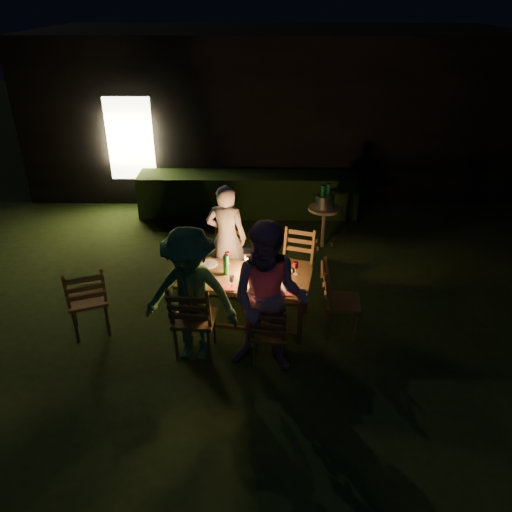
{
  "coord_description": "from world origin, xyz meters",
  "views": [
    {
      "loc": [
        -0.2,
        -5.38,
        3.91
      ],
      "look_at": [
        -0.29,
        0.35,
        0.85
      ],
      "focal_mm": 35.0,
      "sensor_mm": 36.0,
      "label": 1
    }
  ],
  "objects_px": {
    "chair_end": "(340,312)",
    "person_house_side": "(227,238)",
    "chair_near_left": "(195,331)",
    "side_table": "(324,212)",
    "person_opp_right": "(269,300)",
    "chair_spare": "(90,311)",
    "ice_bucket": "(325,201)",
    "bottle_bucket_b": "(328,198)",
    "chair_far_left": "(227,271)",
    "lantern": "(250,264)",
    "bottle_bucket_a": "(322,199)",
    "bottle_table": "(226,265)",
    "dining_table": "(245,281)",
    "chair_near_right": "(269,344)",
    "person_opp_left": "(191,296)",
    "chair_far_right": "(295,277)"
  },
  "relations": [
    {
      "from": "chair_near_right",
      "to": "chair_far_left",
      "type": "relative_size",
      "value": 0.98
    },
    {
      "from": "chair_far_left",
      "to": "person_opp_right",
      "type": "distance_m",
      "value": 1.93
    },
    {
      "from": "ice_bucket",
      "to": "bottle_bucket_a",
      "type": "relative_size",
      "value": 0.94
    },
    {
      "from": "bottle_bucket_a",
      "to": "chair_near_right",
      "type": "bearing_deg",
      "value": -106.37
    },
    {
      "from": "chair_far_right",
      "to": "person_opp_left",
      "type": "relative_size",
      "value": 0.59
    },
    {
      "from": "chair_far_right",
      "to": "ice_bucket",
      "type": "height_order",
      "value": "chair_far_right"
    },
    {
      "from": "chair_end",
      "to": "person_house_side",
      "type": "bearing_deg",
      "value": -121.07
    },
    {
      "from": "bottle_bucket_a",
      "to": "ice_bucket",
      "type": "bearing_deg",
      "value": 38.66
    },
    {
      "from": "chair_far_left",
      "to": "chair_spare",
      "type": "height_order",
      "value": "chair_spare"
    },
    {
      "from": "chair_far_right",
      "to": "person_house_side",
      "type": "bearing_deg",
      "value": 4.13
    },
    {
      "from": "person_opp_left",
      "to": "lantern",
      "type": "bearing_deg",
      "value": 60.11
    },
    {
      "from": "dining_table",
      "to": "bottle_bucket_a",
      "type": "height_order",
      "value": "bottle_bucket_a"
    },
    {
      "from": "person_opp_right",
      "to": "bottle_bucket_a",
      "type": "xyz_separation_m",
      "value": [
        0.89,
        3.06,
        -0.03
      ]
    },
    {
      "from": "person_house_side",
      "to": "person_opp_left",
      "type": "distance_m",
      "value": 1.64
    },
    {
      "from": "lantern",
      "to": "chair_far_right",
      "type": "bearing_deg",
      "value": 44.84
    },
    {
      "from": "chair_spare",
      "to": "dining_table",
      "type": "bearing_deg",
      "value": -13.64
    },
    {
      "from": "dining_table",
      "to": "bottle_table",
      "type": "relative_size",
      "value": 6.31
    },
    {
      "from": "chair_far_left",
      "to": "ice_bucket",
      "type": "height_order",
      "value": "ice_bucket"
    },
    {
      "from": "dining_table",
      "to": "chair_near_left",
      "type": "distance_m",
      "value": 0.94
    },
    {
      "from": "side_table",
      "to": "person_house_side",
      "type": "bearing_deg",
      "value": -139.3
    },
    {
      "from": "person_opp_right",
      "to": "side_table",
      "type": "distance_m",
      "value": 3.25
    },
    {
      "from": "bottle_bucket_a",
      "to": "side_table",
      "type": "bearing_deg",
      "value": 38.66
    },
    {
      "from": "chair_near_right",
      "to": "chair_end",
      "type": "relative_size",
      "value": 0.89
    },
    {
      "from": "person_opp_right",
      "to": "bottle_bucket_a",
      "type": "relative_size",
      "value": 5.71
    },
    {
      "from": "chair_far_left",
      "to": "person_opp_right",
      "type": "xyz_separation_m",
      "value": [
        0.6,
        -1.72,
        0.64
      ]
    },
    {
      "from": "chair_near_right",
      "to": "dining_table",
      "type": "bearing_deg",
      "value": 117.53
    },
    {
      "from": "chair_near_right",
      "to": "chair_spare",
      "type": "xyz_separation_m",
      "value": [
        -2.28,
        0.56,
        0.05
      ]
    },
    {
      "from": "chair_far_left",
      "to": "chair_end",
      "type": "distance_m",
      "value": 1.85
    },
    {
      "from": "dining_table",
      "to": "chair_far_right",
      "type": "distance_m",
      "value": 1.0
    },
    {
      "from": "chair_near_left",
      "to": "bottle_table",
      "type": "distance_m",
      "value": 0.94
    },
    {
      "from": "bottle_bucket_a",
      "to": "bottle_table",
      "type": "bearing_deg",
      "value": -124.06
    },
    {
      "from": "chair_spare",
      "to": "person_opp_right",
      "type": "bearing_deg",
      "value": -36.7
    },
    {
      "from": "lantern",
      "to": "dining_table",
      "type": "bearing_deg",
      "value": -145.27
    },
    {
      "from": "chair_far_left",
      "to": "bottle_bucket_a",
      "type": "bearing_deg",
      "value": -128.11
    },
    {
      "from": "person_opp_right",
      "to": "person_house_side",
      "type": "bearing_deg",
      "value": 118.76
    },
    {
      "from": "person_opp_left",
      "to": "bottle_bucket_b",
      "type": "xyz_separation_m",
      "value": [
        1.88,
        2.97,
        0.04
      ]
    },
    {
      "from": "chair_near_left",
      "to": "lantern",
      "type": "xyz_separation_m",
      "value": [
        0.64,
        0.72,
        0.52
      ]
    },
    {
      "from": "lantern",
      "to": "chair_near_right",
      "type": "bearing_deg",
      "value": -74.17
    },
    {
      "from": "chair_spare",
      "to": "chair_near_left",
      "type": "bearing_deg",
      "value": -37.87
    },
    {
      "from": "chair_near_left",
      "to": "side_table",
      "type": "distance_m",
      "value": 3.43
    },
    {
      "from": "ice_bucket",
      "to": "bottle_bucket_b",
      "type": "height_order",
      "value": "bottle_bucket_b"
    },
    {
      "from": "dining_table",
      "to": "chair_near_right",
      "type": "xyz_separation_m",
      "value": [
        0.31,
        -0.84,
        -0.35
      ]
    },
    {
      "from": "chair_far_right",
      "to": "ice_bucket",
      "type": "bearing_deg",
      "value": -92.6
    },
    {
      "from": "ice_bucket",
      "to": "bottle_bucket_b",
      "type": "distance_m",
      "value": 0.08
    },
    {
      "from": "chair_near_left",
      "to": "chair_spare",
      "type": "height_order",
      "value": "chair_near_left"
    },
    {
      "from": "chair_spare",
      "to": "person_house_side",
      "type": "bearing_deg",
      "value": 13.23
    },
    {
      "from": "person_opp_right",
      "to": "bottle_bucket_b",
      "type": "xyz_separation_m",
      "value": [
        0.99,
        3.14,
        -0.03
      ]
    },
    {
      "from": "dining_table",
      "to": "ice_bucket",
      "type": "distance_m",
      "value": 2.54
    },
    {
      "from": "side_table",
      "to": "bottle_bucket_b",
      "type": "distance_m",
      "value": 0.25
    },
    {
      "from": "dining_table",
      "to": "person_house_side",
      "type": "height_order",
      "value": "person_house_side"
    }
  ]
}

